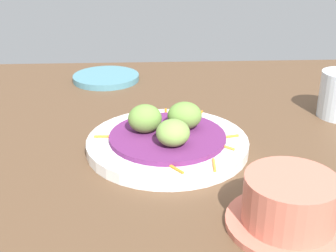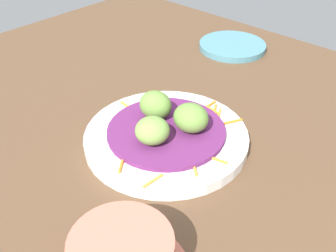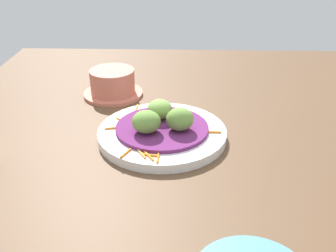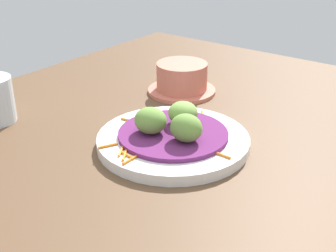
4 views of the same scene
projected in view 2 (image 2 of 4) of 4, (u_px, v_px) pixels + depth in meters
The scene contains 8 objects.
table_surface at pixel (125, 147), 63.48cm from camera, with size 110.00×110.00×2.00cm, color brown.
main_plate at pixel (166, 137), 62.36cm from camera, with size 25.53×25.53×1.81cm, color white.
cabbage_bed at pixel (166, 131), 61.60cm from camera, with size 18.38×18.38×0.77cm, color #60235B.
carrot_garnish at pixel (192, 131), 61.88cm from camera, with size 23.51×23.00×0.40cm.
guac_scoop_left at pixel (191, 118), 59.97cm from camera, with size 5.53×5.05×4.37cm, color olive.
guac_scoop_center at pixel (155, 105), 62.75cm from camera, with size 5.34×4.65×4.52cm, color olive.
guac_scoop_right at pixel (152, 131), 57.68cm from camera, with size 5.09×5.06×3.96cm, color #759E47.
side_plate_small at pixel (232, 46), 90.70cm from camera, with size 15.07×15.07×1.32cm, color teal.
Camera 2 is at (-31.93, -38.59, 40.75)cm, focal length 42.57 mm.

